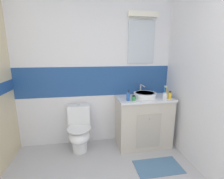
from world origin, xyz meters
TOP-DOWN VIEW (x-y plane):
  - wall_back_tiled at (0.01, 2.45)m, footprint 3.20×0.20m
  - vanity_cabinet at (0.78, 2.15)m, footprint 0.91×0.53m
  - sink_basin at (0.79, 2.15)m, footprint 0.38×0.42m
  - toilet at (-0.30, 2.15)m, footprint 0.37×0.50m
  - toothbrush_cup at (1.07, 2.00)m, footprint 0.07×0.07m
  - soap_dispenser at (0.47, 2.02)m, footprint 0.05×0.05m
  - hair_gel_jar at (0.56, 2.02)m, footprint 0.06×0.06m
  - lotion_bottle_short at (1.15, 2.00)m, footprint 0.06×0.06m
  - bath_mat at (0.79, 1.53)m, footprint 0.64×0.36m

SIDE VIEW (x-z plane):
  - bath_mat at x=0.79m, z-range 0.00..0.01m
  - toilet at x=-0.30m, z-range -0.02..0.72m
  - vanity_cabinet at x=0.78m, z-range 0.00..0.85m
  - hair_gel_jar at x=0.56m, z-range 0.85..0.93m
  - sink_basin at x=0.79m, z-range 0.80..0.99m
  - lotion_bottle_short at x=1.15m, z-range 0.85..0.97m
  - toothbrush_cup at x=1.07m, z-range 0.80..1.02m
  - soap_dispenser at x=0.47m, z-range 0.83..1.00m
  - wall_back_tiled at x=0.01m, z-range 0.01..2.51m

